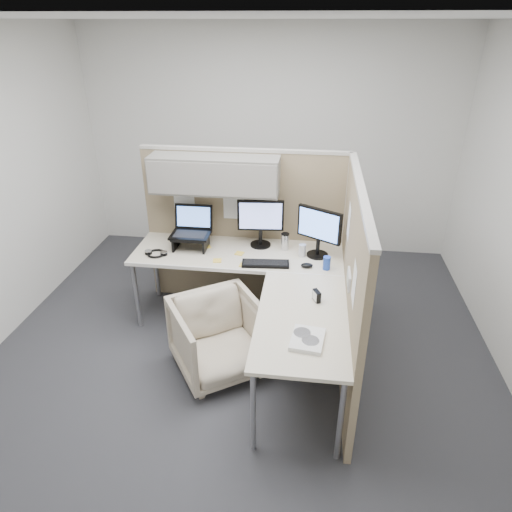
# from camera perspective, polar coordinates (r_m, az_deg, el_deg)

# --- Properties ---
(ground) EXTENTS (4.50, 4.50, 0.00)m
(ground) POSITION_cam_1_polar(r_m,az_deg,el_deg) (4.26, -1.80, -11.68)
(ground) COLOR #2F2F33
(ground) RESTS_ON ground
(partition_back) EXTENTS (2.00, 0.36, 1.63)m
(partition_back) POSITION_cam_1_polar(r_m,az_deg,el_deg) (4.46, -3.10, 6.47)
(partition_back) COLOR #917E5F
(partition_back) RESTS_ON ground
(partition_right) EXTENTS (0.07, 2.03, 1.63)m
(partition_right) POSITION_cam_1_polar(r_m,az_deg,el_deg) (3.72, 11.69, -3.39)
(partition_right) COLOR #917E5F
(partition_right) RESTS_ON ground
(desk) EXTENTS (2.00, 1.98, 0.73)m
(desk) POSITION_cam_1_polar(r_m,az_deg,el_deg) (3.96, 0.12, -2.93)
(desk) COLOR beige
(desk) RESTS_ON ground
(office_chair) EXTENTS (0.94, 0.93, 0.72)m
(office_chair) POSITION_cam_1_polar(r_m,az_deg,el_deg) (3.87, -4.67, -9.73)
(office_chair) COLOR beige
(office_chair) RESTS_ON ground
(monitor_left) EXTENTS (0.44, 0.20, 0.47)m
(monitor_left) POSITION_cam_1_polar(r_m,az_deg,el_deg) (4.34, 0.58, 4.60)
(monitor_left) COLOR black
(monitor_left) RESTS_ON desk
(monitor_right) EXTENTS (0.40, 0.25, 0.47)m
(monitor_right) POSITION_cam_1_polar(r_m,az_deg,el_deg) (4.18, 7.88, 3.41)
(monitor_right) COLOR black
(monitor_right) RESTS_ON desk
(laptop_station) EXTENTS (0.37, 0.32, 0.39)m
(laptop_station) POSITION_cam_1_polar(r_m,az_deg,el_deg) (4.41, -8.09, 2.91)
(laptop_station) COLOR black
(laptop_station) RESTS_ON desk
(keyboard) EXTENTS (0.43, 0.17, 0.02)m
(keyboard) POSITION_cam_1_polar(r_m,az_deg,el_deg) (4.09, 1.19, -0.97)
(keyboard) COLOR black
(keyboard) RESTS_ON desk
(mouse) EXTENTS (0.11, 0.08, 0.04)m
(mouse) POSITION_cam_1_polar(r_m,az_deg,el_deg) (4.08, 6.38, -1.17)
(mouse) COLOR black
(mouse) RESTS_ON desk
(travel_mug) EXTENTS (0.08, 0.08, 0.17)m
(travel_mug) POSITION_cam_1_polar(r_m,az_deg,el_deg) (4.35, 3.66, 1.83)
(travel_mug) COLOR silver
(travel_mug) RESTS_ON desk
(soda_can_green) EXTENTS (0.07, 0.07, 0.12)m
(soda_can_green) POSITION_cam_1_polar(r_m,az_deg,el_deg) (4.05, 8.83, -0.88)
(soda_can_green) COLOR #1E3FA5
(soda_can_green) RESTS_ON desk
(soda_can_silver) EXTENTS (0.07, 0.07, 0.12)m
(soda_can_silver) POSITION_cam_1_polar(r_m,az_deg,el_deg) (4.25, 5.79, 0.71)
(soda_can_silver) COLOR silver
(soda_can_silver) RESTS_ON desk
(sticky_note_d) EXTENTS (0.09, 0.09, 0.01)m
(sticky_note_d) POSITION_cam_1_polar(r_m,az_deg,el_deg) (4.29, -2.09, 0.33)
(sticky_note_d) COLOR yellow
(sticky_note_d) RESTS_ON desk
(sticky_note_b) EXTENTS (0.08, 0.08, 0.01)m
(sticky_note_b) POSITION_cam_1_polar(r_m,az_deg,el_deg) (4.09, -1.53, -1.13)
(sticky_note_b) COLOR yellow
(sticky_note_b) RESTS_ON desk
(sticky_note_c) EXTENTS (0.10, 0.10, 0.01)m
(sticky_note_c) POSITION_cam_1_polar(r_m,az_deg,el_deg) (4.45, -6.23, 1.17)
(sticky_note_c) COLOR yellow
(sticky_note_c) RESTS_ON desk
(sticky_note_a) EXTENTS (0.09, 0.09, 0.01)m
(sticky_note_a) POSITION_cam_1_polar(r_m,az_deg,el_deg) (4.18, -4.87, -0.56)
(sticky_note_a) COLOR yellow
(sticky_note_a) RESTS_ON desk
(headphones) EXTENTS (0.22, 0.18, 0.03)m
(headphones) POSITION_cam_1_polar(r_m,az_deg,el_deg) (4.37, -12.38, 0.33)
(headphones) COLOR black
(headphones) RESTS_ON desk
(paper_stack) EXTENTS (0.25, 0.30, 0.03)m
(paper_stack) POSITION_cam_1_polar(r_m,az_deg,el_deg) (3.19, 6.45, -10.30)
(paper_stack) COLOR white
(paper_stack) RESTS_ON desk
(desk_clock) EXTENTS (0.07, 0.10, 0.09)m
(desk_clock) POSITION_cam_1_polar(r_m,az_deg,el_deg) (3.60, 7.58, -4.97)
(desk_clock) COLOR black
(desk_clock) RESTS_ON desk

